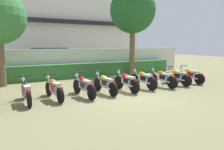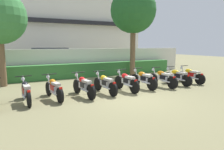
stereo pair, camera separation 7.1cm
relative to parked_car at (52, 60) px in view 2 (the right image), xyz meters
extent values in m
plane|color=olive|center=(1.07, -9.91, -0.94)|extent=(60.00, 60.00, 0.00)
cube|color=silver|center=(1.07, 6.16, 2.97)|extent=(18.68, 6.00, 7.82)
cube|color=black|center=(1.07, 2.91, 3.36)|extent=(15.69, 0.50, 0.36)
cube|color=silver|center=(1.07, -3.17, -0.01)|extent=(17.75, 0.30, 1.85)
cube|color=#337033|center=(1.07, -3.87, -0.48)|extent=(14.20, 0.70, 0.91)
cube|color=silver|center=(0.05, 0.00, -0.20)|extent=(4.64, 2.23, 1.00)
cube|color=#2D333D|center=(-0.15, 0.01, 0.63)|extent=(2.84, 1.93, 0.65)
cylinder|color=black|center=(1.70, 0.78, -0.60)|extent=(0.70, 0.28, 0.68)
cylinder|color=black|center=(1.54, -1.06, -0.60)|extent=(0.70, 0.28, 0.68)
cylinder|color=black|center=(-1.44, 1.05, -0.60)|extent=(0.70, 0.28, 0.68)
cylinder|color=black|center=(-1.60, -0.79, -0.60)|extent=(0.70, 0.28, 0.68)
cylinder|color=brown|center=(-3.43, -4.89, 0.33)|extent=(0.34, 0.34, 2.54)
cylinder|color=brown|center=(4.57, -4.69, 0.73)|extent=(0.36, 0.36, 3.34)
sphere|color=#235B28|center=(4.57, -4.69, 3.48)|extent=(3.07, 3.07, 3.07)
cylinder|color=black|center=(-2.68, -8.04, -0.65)|extent=(0.12, 0.59, 0.58)
cylinder|color=black|center=(-2.62, -9.30, -0.65)|extent=(0.12, 0.59, 0.58)
cube|color=silver|center=(-2.65, -8.72, -0.50)|extent=(0.23, 0.61, 0.22)
ellipsoid|color=black|center=(-2.66, -8.55, -0.27)|extent=(0.24, 0.45, 0.22)
cube|color=#B2ADA3|center=(-2.63, -8.95, -0.29)|extent=(0.23, 0.53, 0.10)
cube|color=red|center=(-2.61, -9.40, -0.37)|extent=(0.10, 0.09, 0.08)
cylinder|color=silver|center=(-2.68, -8.13, -0.33)|extent=(0.06, 0.23, 0.65)
cylinder|color=black|center=(-2.67, -8.22, -0.01)|extent=(0.60, 0.07, 0.04)
sphere|color=silver|center=(-2.69, -8.02, -0.15)|extent=(0.14, 0.14, 0.14)
cylinder|color=silver|center=(-2.75, -8.98, -0.63)|extent=(0.10, 0.55, 0.07)
cube|color=#A51414|center=(-2.64, -8.77, -0.45)|extent=(0.26, 0.37, 0.20)
cylinder|color=black|center=(-1.72, -7.95, -0.65)|extent=(0.16, 0.59, 0.58)
cylinder|color=black|center=(-1.55, -9.28, -0.65)|extent=(0.16, 0.59, 0.58)
cube|color=silver|center=(-1.63, -8.67, -0.50)|extent=(0.27, 0.62, 0.22)
ellipsoid|color=orange|center=(-1.65, -8.50, -0.27)|extent=(0.27, 0.46, 0.22)
cube|color=#B2ADA3|center=(-1.60, -8.89, -0.29)|extent=(0.26, 0.54, 0.10)
cube|color=red|center=(-1.54, -9.38, -0.37)|extent=(0.11, 0.09, 0.08)
cylinder|color=silver|center=(-1.71, -8.04, -0.33)|extent=(0.08, 0.23, 0.65)
cylinder|color=black|center=(-1.70, -8.13, -0.01)|extent=(0.60, 0.11, 0.04)
sphere|color=silver|center=(-1.72, -7.93, -0.15)|extent=(0.14, 0.14, 0.14)
cylinder|color=silver|center=(-1.72, -8.93, -0.63)|extent=(0.14, 0.55, 0.07)
cube|color=#A51414|center=(-1.62, -8.72, -0.45)|extent=(0.28, 0.39, 0.20)
cylinder|color=black|center=(-0.53, -8.09, -0.63)|extent=(0.16, 0.63, 0.62)
cylinder|color=black|center=(-0.38, -9.41, -0.63)|extent=(0.16, 0.63, 0.62)
cube|color=silver|center=(-0.45, -8.80, -0.48)|extent=(0.27, 0.62, 0.22)
ellipsoid|color=red|center=(-0.47, -8.63, -0.25)|extent=(0.27, 0.46, 0.22)
cube|color=#B2ADA3|center=(-0.42, -9.02, -0.27)|extent=(0.26, 0.54, 0.10)
cube|color=red|center=(-0.37, -9.50, -0.35)|extent=(0.11, 0.09, 0.08)
cylinder|color=silver|center=(-0.52, -8.18, -0.31)|extent=(0.08, 0.23, 0.65)
cylinder|color=black|center=(-0.51, -8.27, 0.01)|extent=(0.60, 0.11, 0.04)
sphere|color=silver|center=(-0.54, -8.07, -0.13)|extent=(0.14, 0.14, 0.14)
cylinder|color=silver|center=(-0.54, -9.06, -0.61)|extent=(0.13, 0.55, 0.07)
cube|color=black|center=(-0.44, -8.85, -0.43)|extent=(0.28, 0.39, 0.20)
cylinder|color=black|center=(0.49, -8.01, -0.64)|extent=(0.14, 0.61, 0.60)
cylinder|color=black|center=(0.61, -9.35, -0.64)|extent=(0.14, 0.61, 0.60)
cube|color=silver|center=(0.55, -8.73, -0.49)|extent=(0.25, 0.61, 0.22)
ellipsoid|color=yellow|center=(0.54, -8.56, -0.26)|extent=(0.26, 0.46, 0.22)
cube|color=#B2ADA3|center=(0.57, -8.96, -0.28)|extent=(0.24, 0.53, 0.10)
cube|color=red|center=(0.61, -9.45, -0.36)|extent=(0.11, 0.09, 0.08)
cylinder|color=silver|center=(0.50, -8.10, -0.32)|extent=(0.07, 0.23, 0.65)
cylinder|color=black|center=(0.51, -8.19, 0.00)|extent=(0.60, 0.09, 0.04)
sphere|color=silver|center=(0.49, -8.00, -0.14)|extent=(0.14, 0.14, 0.14)
cylinder|color=silver|center=(0.45, -8.99, -0.62)|extent=(0.12, 0.55, 0.07)
cube|color=black|center=(0.56, -8.78, -0.44)|extent=(0.27, 0.38, 0.20)
cylinder|color=black|center=(1.56, -8.13, -0.62)|extent=(0.14, 0.64, 0.63)
cylinder|color=black|center=(1.66, -9.34, -0.62)|extent=(0.14, 0.64, 0.63)
cube|color=silver|center=(1.62, -8.78, -0.47)|extent=(0.25, 0.61, 0.22)
ellipsoid|color=red|center=(1.60, -8.62, -0.24)|extent=(0.25, 0.46, 0.22)
cube|color=beige|center=(1.63, -9.01, -0.26)|extent=(0.24, 0.53, 0.10)
cube|color=red|center=(1.67, -9.44, -0.34)|extent=(0.11, 0.09, 0.08)
cylinder|color=silver|center=(1.57, -8.22, -0.30)|extent=(0.07, 0.23, 0.65)
cylinder|color=black|center=(1.58, -8.31, 0.02)|extent=(0.60, 0.08, 0.04)
sphere|color=silver|center=(1.56, -8.11, -0.12)|extent=(0.14, 0.14, 0.14)
cylinder|color=silver|center=(1.52, -9.04, -0.60)|extent=(0.11, 0.55, 0.07)
cube|color=black|center=(1.62, -8.83, -0.42)|extent=(0.27, 0.38, 0.20)
cylinder|color=black|center=(2.59, -8.00, -0.62)|extent=(0.17, 0.64, 0.64)
cylinder|color=black|center=(2.74, -9.20, -0.62)|extent=(0.17, 0.64, 0.64)
cube|color=silver|center=(2.67, -8.65, -0.47)|extent=(0.27, 0.62, 0.22)
ellipsoid|color=orange|center=(2.65, -8.48, -0.24)|extent=(0.27, 0.46, 0.22)
cube|color=beige|center=(2.70, -8.88, -0.26)|extent=(0.26, 0.54, 0.10)
cube|color=red|center=(2.75, -9.30, -0.34)|extent=(0.11, 0.09, 0.08)
cylinder|color=silver|center=(2.60, -8.09, -0.30)|extent=(0.08, 0.23, 0.65)
cylinder|color=black|center=(2.61, -8.18, 0.02)|extent=(0.60, 0.11, 0.04)
sphere|color=silver|center=(2.59, -7.98, -0.12)|extent=(0.14, 0.14, 0.14)
cylinder|color=silver|center=(2.58, -8.91, -0.60)|extent=(0.13, 0.55, 0.07)
cube|color=black|center=(2.68, -8.70, -0.42)|extent=(0.28, 0.39, 0.20)
cylinder|color=black|center=(3.69, -8.08, -0.63)|extent=(0.15, 0.62, 0.62)
cylinder|color=black|center=(3.83, -9.37, -0.63)|extent=(0.15, 0.62, 0.62)
cube|color=silver|center=(3.77, -8.78, -0.48)|extent=(0.26, 0.62, 0.22)
ellipsoid|color=orange|center=(3.75, -8.61, -0.25)|extent=(0.26, 0.46, 0.22)
cube|color=beige|center=(3.79, -9.01, -0.27)|extent=(0.25, 0.54, 0.10)
cube|color=red|center=(3.84, -9.47, -0.35)|extent=(0.11, 0.09, 0.08)
cylinder|color=silver|center=(3.70, -8.17, -0.31)|extent=(0.07, 0.23, 0.65)
cylinder|color=black|center=(3.71, -8.26, 0.01)|extent=(0.60, 0.10, 0.04)
sphere|color=silver|center=(3.69, -8.06, -0.13)|extent=(0.14, 0.14, 0.14)
cylinder|color=silver|center=(3.67, -9.04, -0.61)|extent=(0.12, 0.55, 0.07)
cube|color=black|center=(3.77, -8.83, -0.43)|extent=(0.27, 0.38, 0.20)
cylinder|color=black|center=(4.69, -8.11, -0.63)|extent=(0.17, 0.61, 0.61)
cylinder|color=black|center=(4.85, -9.31, -0.63)|extent=(0.17, 0.61, 0.61)
cube|color=silver|center=(4.78, -8.76, -0.48)|extent=(0.28, 0.62, 0.22)
ellipsoid|color=yellow|center=(4.75, -8.59, -0.25)|extent=(0.28, 0.47, 0.22)
cube|color=#B2ADA3|center=(4.81, -8.98, -0.27)|extent=(0.27, 0.54, 0.10)
cube|color=red|center=(4.87, -9.41, -0.35)|extent=(0.11, 0.09, 0.08)
cylinder|color=silver|center=(4.70, -8.20, -0.31)|extent=(0.08, 0.23, 0.65)
cylinder|color=black|center=(4.71, -8.28, 0.01)|extent=(0.60, 0.12, 0.04)
sphere|color=silver|center=(4.68, -8.09, -0.13)|extent=(0.14, 0.14, 0.14)
cylinder|color=silver|center=(4.69, -9.02, -0.61)|extent=(0.15, 0.55, 0.07)
cube|color=black|center=(4.78, -8.81, -0.43)|extent=(0.29, 0.39, 0.20)
cylinder|color=black|center=(5.77, -8.05, -0.64)|extent=(0.15, 0.60, 0.59)
cylinder|color=black|center=(5.91, -9.25, -0.64)|extent=(0.15, 0.60, 0.59)
cube|color=silver|center=(5.85, -8.70, -0.49)|extent=(0.26, 0.62, 0.22)
ellipsoid|color=yellow|center=(5.83, -8.53, -0.26)|extent=(0.27, 0.46, 0.22)
cube|color=beige|center=(5.87, -8.92, -0.28)|extent=(0.26, 0.54, 0.10)
cube|color=red|center=(5.92, -9.35, -0.36)|extent=(0.11, 0.09, 0.08)
cylinder|color=silver|center=(5.78, -8.14, -0.32)|extent=(0.07, 0.23, 0.65)
cylinder|color=black|center=(5.79, -8.23, 0.00)|extent=(0.60, 0.10, 0.04)
sphere|color=silver|center=(5.77, -8.03, -0.14)|extent=(0.14, 0.14, 0.14)
cylinder|color=silver|center=(5.75, -8.96, -0.62)|extent=(0.13, 0.55, 0.07)
cube|color=#A51414|center=(5.85, -8.75, -0.44)|extent=(0.28, 0.38, 0.20)
camera|label=1|loc=(-3.24, -16.54, 1.19)|focal=32.56mm
camera|label=2|loc=(-3.17, -16.58, 1.19)|focal=32.56mm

